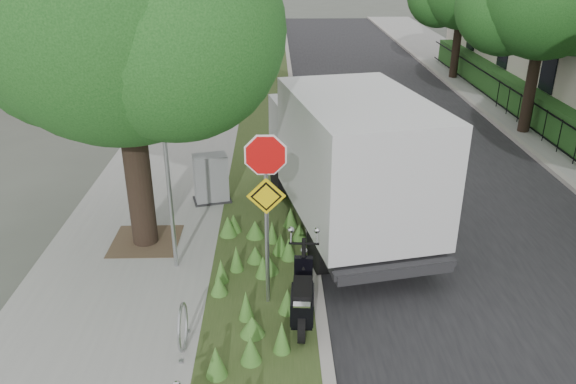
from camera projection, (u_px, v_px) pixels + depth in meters
name	position (u px, v px, depth m)	size (l,w,h in m)	color
ground	(351.00, 326.00, 9.44)	(120.00, 120.00, 0.00)	#4C5147
sidewalk_near	(184.00, 135.00, 18.43)	(3.50, 60.00, 0.12)	gray
verge	(267.00, 135.00, 18.49)	(2.00, 60.00, 0.12)	#31451D
kerb_near	(298.00, 134.00, 18.51)	(0.20, 60.00, 0.13)	#9E9991
road	(403.00, 135.00, 18.62)	(7.00, 60.00, 0.01)	black
kerb_far	(508.00, 133.00, 18.67)	(0.20, 60.00, 0.13)	#9E9991
footpath_far	(558.00, 132.00, 18.71)	(3.20, 60.00, 0.12)	gray
street_tree_main	(115.00, 10.00, 9.98)	(6.21, 5.54, 7.66)	black
bare_post	(168.00, 171.00, 10.14)	(0.08, 0.08, 4.00)	#A5A8AD
bike_hoop	(183.00, 327.00, 8.63)	(0.06, 0.78, 0.77)	#A5A8AD
sign_assembly	(266.00, 187.00, 8.98)	(0.94, 0.08, 3.22)	#A5A8AD
fence_far	(532.00, 115.00, 18.43)	(0.04, 24.00, 1.00)	black
hedge_far	(553.00, 115.00, 18.45)	(1.00, 24.00, 1.10)	#1E4D1B
scooter_far	(302.00, 303.00, 9.16)	(0.44, 1.78, 0.85)	black
box_truck	(348.00, 155.00, 11.94)	(3.43, 6.26, 2.68)	#262628
utility_cabinet	(211.00, 179.00, 13.48)	(1.00, 0.79, 1.18)	#262628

